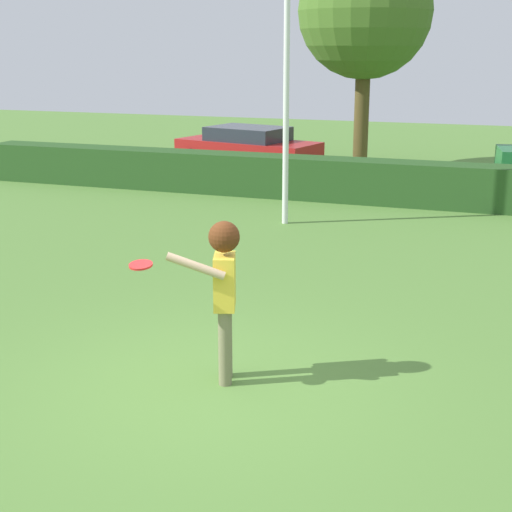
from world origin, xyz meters
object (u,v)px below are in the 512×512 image
at_px(frisbee, 141,265).
at_px(lamppost, 286,78).
at_px(person, 224,282).
at_px(parked_car_red, 248,146).
at_px(willow_tree, 365,12).

height_order(frisbee, lamppost, lamppost).
height_order(person, parked_car_red, person).
bearing_deg(frisbee, person, 40.16).
relative_size(parked_car_red, willow_tree, 0.70).
relative_size(person, willow_tree, 0.28).
bearing_deg(parked_car_red, frisbee, -74.16).
bearing_deg(parked_car_red, lamppost, -63.97).
bearing_deg(parked_car_red, person, -71.06).
xyz_separation_m(lamppost, willow_tree, (0.00, 7.47, 1.54)).
xyz_separation_m(frisbee, lamppost, (-0.96, 8.05, 1.52)).
relative_size(frisbee, willow_tree, 0.04).
bearing_deg(willow_tree, parked_car_red, -161.89).
bearing_deg(lamppost, person, -77.69).
relative_size(frisbee, parked_car_red, 0.05).
bearing_deg(person, lamppost, 102.31).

